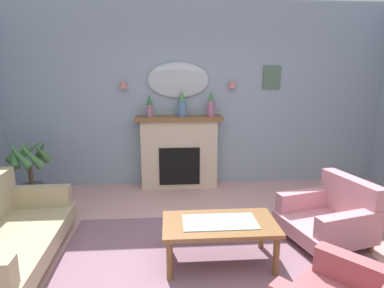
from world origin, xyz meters
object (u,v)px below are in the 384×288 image
(mantel_vase_left, at_px, (211,105))
(wall_sconce_left, at_px, (123,84))
(coffee_table, at_px, (220,227))
(potted_plant_corner_palm, at_px, (30,168))
(mantel_vase_centre, at_px, (150,105))
(wall_sconce_right, at_px, (232,83))
(mantel_vase_right, at_px, (182,105))
(wall_mirror, at_px, (178,80))
(armchair_near_fireplace, at_px, (331,215))
(fireplace, at_px, (179,153))
(framed_picture, at_px, (272,77))

(mantel_vase_left, height_order, wall_sconce_left, wall_sconce_left)
(coffee_table, height_order, potted_plant_corner_palm, potted_plant_corner_palm)
(mantel_vase_centre, relative_size, wall_sconce_right, 2.44)
(mantel_vase_right, distance_m, wall_mirror, 0.41)
(armchair_near_fireplace, bearing_deg, wall_mirror, 128.77)
(wall_mirror, height_order, wall_sconce_left, wall_mirror)
(mantel_vase_centre, relative_size, wall_sconce_left, 2.44)
(potted_plant_corner_palm, bearing_deg, mantel_vase_right, 13.05)
(wall_mirror, distance_m, potted_plant_corner_palm, 2.53)
(mantel_vase_left, relative_size, armchair_near_fireplace, 0.39)
(mantel_vase_centre, distance_m, armchair_near_fireplace, 2.95)
(wall_sconce_left, height_order, coffee_table, wall_sconce_left)
(fireplace, relative_size, mantel_vase_centre, 3.98)
(framed_picture, xyz_separation_m, potted_plant_corner_palm, (-3.62, -0.68, -1.23))
(wall_sconce_right, distance_m, coffee_table, 2.70)
(mantel_vase_right, bearing_deg, fireplace, 150.47)
(armchair_near_fireplace, bearing_deg, fireplace, 130.83)
(coffee_table, distance_m, potted_plant_corner_palm, 2.97)
(mantel_vase_left, distance_m, armchair_near_fireplace, 2.39)
(armchair_near_fireplace, bearing_deg, mantel_vase_centre, 138.28)
(fireplace, distance_m, wall_sconce_left, 1.38)
(mantel_vase_centre, distance_m, framed_picture, 2.00)
(wall_mirror, xyz_separation_m, potted_plant_corner_palm, (-2.12, -0.67, -1.19))
(mantel_vase_right, relative_size, framed_picture, 1.14)
(mantel_vase_centre, relative_size, wall_mirror, 0.36)
(mantel_vase_centre, distance_m, wall_sconce_left, 0.53)
(framed_picture, bearing_deg, armchair_near_fireplace, -86.69)
(mantel_vase_left, bearing_deg, mantel_vase_right, 180.00)
(mantel_vase_left, distance_m, potted_plant_corner_palm, 2.79)
(wall_sconce_left, distance_m, coffee_table, 2.89)
(mantel_vase_centre, bearing_deg, mantel_vase_right, 0.00)
(armchair_near_fireplace, bearing_deg, framed_picture, 93.31)
(mantel_vase_centre, distance_m, mantel_vase_left, 0.95)
(potted_plant_corner_palm, bearing_deg, wall_mirror, 17.60)
(mantel_vase_right, relative_size, wall_sconce_left, 2.92)
(mantel_vase_right, xyz_separation_m, mantel_vase_left, (0.45, 0.00, 0.00))
(wall_sconce_right, relative_size, framed_picture, 0.39)
(mantel_vase_centre, relative_size, armchair_near_fireplace, 0.34)
(fireplace, bearing_deg, wall_sconce_right, 6.16)
(mantel_vase_right, relative_size, potted_plant_corner_palm, 0.42)
(mantel_vase_centre, relative_size, mantel_vase_left, 0.87)
(fireplace, height_order, armchair_near_fireplace, fireplace)
(armchair_near_fireplace, height_order, potted_plant_corner_palm, potted_plant_corner_palm)
(wall_mirror, relative_size, wall_sconce_left, 6.86)
(wall_sconce_left, distance_m, armchair_near_fireplace, 3.43)
(mantel_vase_left, relative_size, wall_sconce_right, 2.79)
(coffee_table, bearing_deg, armchair_near_fireplace, 15.19)
(wall_mirror, distance_m, coffee_table, 2.73)
(framed_picture, bearing_deg, mantel_vase_centre, -174.73)
(wall_mirror, relative_size, armchair_near_fireplace, 0.97)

